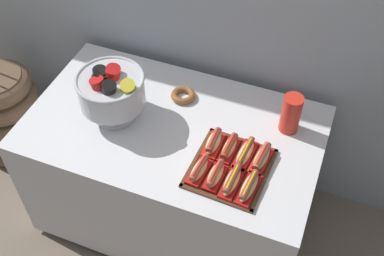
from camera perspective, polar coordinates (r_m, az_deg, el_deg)
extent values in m
plane|color=#7A6B5B|center=(2.86, -1.87, -10.05)|extent=(10.00, 10.00, 0.00)
cube|color=silver|center=(2.53, -2.08, -5.24)|extent=(1.40, 0.82, 0.71)
cylinder|color=black|center=(2.90, -15.39, -10.62)|extent=(0.05, 0.05, 0.04)
cylinder|color=black|center=(3.18, -9.70, -2.07)|extent=(0.05, 0.05, 0.04)
cylinder|color=black|center=(2.93, 11.42, -8.53)|extent=(0.05, 0.05, 0.04)
cylinder|color=brown|center=(3.15, -21.13, 1.64)|extent=(0.31, 0.31, 0.61)
torus|color=brown|center=(3.32, -20.01, -1.27)|extent=(0.45, 0.45, 0.11)
torus|color=brown|center=(3.23, -20.56, 0.15)|extent=(0.47, 0.47, 0.11)
torus|color=brown|center=(3.15, -21.13, 1.64)|extent=(0.45, 0.45, 0.11)
torus|color=brown|center=(3.07, -21.74, 3.21)|extent=(0.42, 0.42, 0.11)
cube|color=#56331E|center=(2.09, 4.58, -4.85)|extent=(0.34, 0.37, 0.01)
cube|color=#56331E|center=(1.99, 2.84, -8.34)|extent=(0.33, 0.03, 0.01)
cube|color=#56331E|center=(2.19, 6.17, -1.46)|extent=(0.33, 0.03, 0.01)
cube|color=#56331E|center=(2.12, 0.62, -3.40)|extent=(0.03, 0.36, 0.01)
cube|color=#56331E|center=(2.07, 8.69, -6.09)|extent=(0.03, 0.36, 0.01)
cube|color=red|center=(2.06, 0.85, -5.32)|extent=(0.08, 0.16, 0.02)
ellipsoid|color=tan|center=(2.04, 0.86, -4.97)|extent=(0.06, 0.15, 0.04)
cylinder|color=#9E4C38|center=(2.03, 0.86, -4.77)|extent=(0.04, 0.14, 0.03)
cylinder|color=red|center=(2.02, 0.86, -4.55)|extent=(0.02, 0.12, 0.01)
cube|color=#B21414|center=(2.04, 2.80, -5.99)|extent=(0.07, 0.15, 0.02)
ellipsoid|color=tan|center=(2.02, 2.82, -5.62)|extent=(0.06, 0.14, 0.04)
cylinder|color=#9E4C38|center=(2.01, 2.83, -5.42)|extent=(0.03, 0.14, 0.03)
cylinder|color=red|center=(2.00, 2.85, -5.19)|extent=(0.01, 0.12, 0.01)
cube|color=#B21414|center=(2.03, 4.78, -6.66)|extent=(0.07, 0.18, 0.02)
ellipsoid|color=beige|center=(2.01, 4.82, -6.30)|extent=(0.06, 0.17, 0.04)
cylinder|color=brown|center=(2.00, 4.84, -6.09)|extent=(0.04, 0.15, 0.03)
cylinder|color=yellow|center=(1.99, 4.86, -5.84)|extent=(0.01, 0.13, 0.01)
cube|color=#B21414|center=(2.02, 6.79, -7.33)|extent=(0.08, 0.19, 0.02)
ellipsoid|color=tan|center=(2.00, 6.84, -6.98)|extent=(0.07, 0.17, 0.04)
cylinder|color=brown|center=(1.99, 6.87, -6.79)|extent=(0.04, 0.16, 0.03)
cylinder|color=yellow|center=(1.98, 6.90, -6.57)|extent=(0.02, 0.13, 0.01)
cube|color=red|center=(2.15, 2.58, -2.10)|extent=(0.07, 0.16, 0.02)
ellipsoid|color=beige|center=(2.13, 2.60, -1.68)|extent=(0.06, 0.15, 0.04)
cylinder|color=#9E4C38|center=(2.12, 2.61, -1.45)|extent=(0.03, 0.14, 0.03)
cylinder|color=red|center=(2.11, 2.62, -1.20)|extent=(0.01, 0.12, 0.01)
cube|color=red|center=(2.14, 4.44, -2.72)|extent=(0.07, 0.16, 0.02)
ellipsoid|color=tan|center=(2.12, 4.47, -2.35)|extent=(0.06, 0.15, 0.04)
cylinder|color=brown|center=(2.11, 4.49, -2.15)|extent=(0.04, 0.15, 0.03)
cylinder|color=red|center=(2.10, 4.51, -1.91)|extent=(0.01, 0.12, 0.01)
cube|color=red|center=(2.13, 6.33, -3.33)|extent=(0.08, 0.19, 0.02)
ellipsoid|color=#E0BC7F|center=(2.11, 6.38, -3.00)|extent=(0.07, 0.17, 0.04)
cylinder|color=brown|center=(2.10, 6.40, -2.81)|extent=(0.04, 0.17, 0.03)
cylinder|color=yellow|center=(2.09, 6.43, -2.60)|extent=(0.02, 0.14, 0.01)
cube|color=red|center=(2.12, 8.25, -3.95)|extent=(0.08, 0.17, 0.02)
ellipsoid|color=tan|center=(2.10, 8.31, -3.57)|extent=(0.07, 0.16, 0.04)
cylinder|color=#A8563D|center=(2.09, 8.35, -3.36)|extent=(0.05, 0.16, 0.03)
cylinder|color=red|center=(2.08, 8.39, -3.09)|extent=(0.02, 0.13, 0.01)
cylinder|color=silver|center=(2.32, -9.16, 1.65)|extent=(0.20, 0.20, 0.02)
cone|color=silver|center=(2.29, -9.30, 2.46)|extent=(0.07, 0.07, 0.08)
cylinder|color=silver|center=(2.22, -9.63, 4.44)|extent=(0.31, 0.31, 0.14)
torus|color=silver|center=(2.17, -9.87, 5.81)|extent=(0.32, 0.32, 0.02)
cylinder|color=yellow|center=(2.13, -7.63, 4.53)|extent=(0.11, 0.12, 0.15)
cylinder|color=red|center=(2.19, -9.56, 5.48)|extent=(0.10, 0.11, 0.14)
cylinder|color=red|center=(2.21, -9.46, 6.07)|extent=(0.10, 0.08, 0.14)
cylinder|color=black|center=(2.21, -10.88, 5.86)|extent=(0.11, 0.11, 0.14)
cylinder|color=black|center=(2.19, -11.35, 5.33)|extent=(0.12, 0.11, 0.15)
cylinder|color=red|center=(2.15, -10.94, 4.45)|extent=(0.11, 0.09, 0.14)
cylinder|color=black|center=(2.13, -9.97, 4.09)|extent=(0.11, 0.09, 0.14)
cylinder|color=red|center=(2.24, 11.63, 1.05)|extent=(0.09, 0.09, 0.13)
cylinder|color=red|center=(2.22, 11.72, 1.47)|extent=(0.09, 0.09, 0.13)
cylinder|color=red|center=(2.21, 11.81, 1.88)|extent=(0.09, 0.09, 0.13)
cylinder|color=red|center=(2.19, 11.90, 2.31)|extent=(0.09, 0.09, 0.13)
torus|color=brown|center=(2.38, -1.07, 3.95)|extent=(0.12, 0.12, 0.03)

